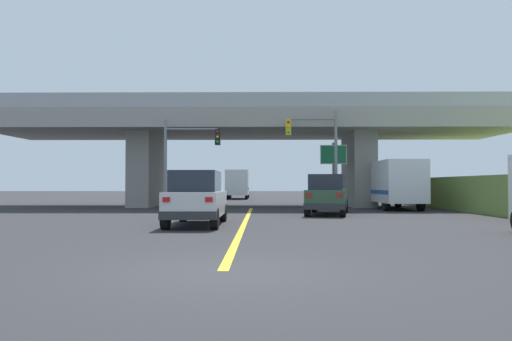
% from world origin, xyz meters
% --- Properties ---
extents(ground, '(160.00, 160.00, 0.00)m').
position_xyz_m(ground, '(0.00, 25.43, 0.00)').
color(ground, '#2B2B2D').
extents(overpass_bridge, '(35.39, 8.71, 7.19)m').
position_xyz_m(overpass_bridge, '(0.00, 25.43, 5.17)').
color(overpass_bridge, gray).
rests_on(overpass_bridge, ground).
extents(lane_divider_stripe, '(0.20, 22.88, 0.01)m').
position_xyz_m(lane_divider_stripe, '(0.00, 11.44, 0.00)').
color(lane_divider_stripe, yellow).
rests_on(lane_divider_stripe, ground).
extents(suv_lead, '(1.92, 4.79, 2.02)m').
position_xyz_m(suv_lead, '(-1.74, 9.57, 1.01)').
color(suv_lead, silver).
rests_on(suv_lead, ground).
extents(suv_crossing, '(2.79, 4.99, 2.02)m').
position_xyz_m(suv_crossing, '(3.99, 16.07, 1.01)').
color(suv_crossing, '#2D4C33').
rests_on(suv_crossing, ground).
extents(box_truck, '(2.33, 6.90, 2.95)m').
position_xyz_m(box_truck, '(8.85, 21.67, 1.56)').
color(box_truck, red).
rests_on(box_truck, ground).
extents(traffic_signal_nearside, '(3.09, 0.36, 5.95)m').
position_xyz_m(traffic_signal_nearside, '(4.12, 20.52, 3.84)').
color(traffic_signal_nearside, slate).
rests_on(traffic_signal_nearside, ground).
extents(traffic_signal_farside, '(3.38, 0.36, 5.39)m').
position_xyz_m(traffic_signal_farside, '(-3.95, 20.47, 3.50)').
color(traffic_signal_farside, slate).
rests_on(traffic_signal_farside, ground).
extents(highway_sign, '(1.69, 0.17, 4.21)m').
position_xyz_m(highway_sign, '(5.26, 22.61, 3.09)').
color(highway_sign, '#56595E').
rests_on(highway_sign, ground).
extents(semi_truck_distant, '(2.33, 6.56, 3.03)m').
position_xyz_m(semi_truck_distant, '(-1.90, 43.39, 1.59)').
color(semi_truck_distant, red).
rests_on(semi_truck_distant, ground).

